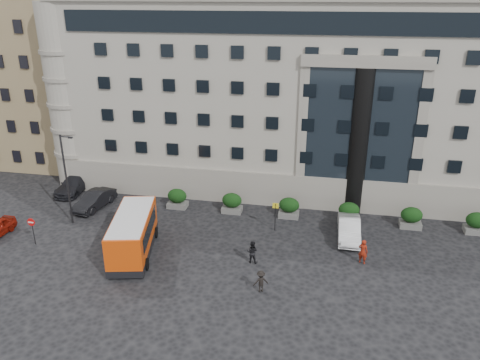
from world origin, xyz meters
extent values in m
plane|color=black|center=(0.00, 0.00, 0.00)|extent=(120.00, 120.00, 0.00)
cube|color=#9B9789|center=(6.00, 22.00, 9.00)|extent=(44.00, 24.00, 18.00)
cylinder|color=black|center=(12.00, 10.30, 6.50)|extent=(1.80, 1.80, 13.00)
cube|color=#897250|center=(-24.00, 20.00, 10.00)|extent=(14.00, 14.00, 20.00)
cube|color=#7C6148|center=(-27.00, 38.00, 11.00)|extent=(13.00, 13.00, 22.00)
cube|color=#61615E|center=(-4.00, 7.80, 0.25)|extent=(1.80, 1.20, 0.50)
ellipsoid|color=black|center=(-4.00, 7.80, 1.17)|extent=(1.80, 1.26, 1.34)
cube|color=#61615E|center=(1.20, 7.80, 0.25)|extent=(1.80, 1.20, 0.50)
ellipsoid|color=black|center=(1.20, 7.80, 1.17)|extent=(1.80, 1.26, 1.34)
cube|color=#61615E|center=(6.40, 7.80, 0.25)|extent=(1.80, 1.20, 0.50)
ellipsoid|color=black|center=(6.40, 7.80, 1.17)|extent=(1.80, 1.26, 1.34)
cube|color=#61615E|center=(11.60, 7.80, 0.25)|extent=(1.80, 1.20, 0.50)
ellipsoid|color=black|center=(11.60, 7.80, 1.17)|extent=(1.80, 1.26, 1.34)
cube|color=#61615E|center=(16.80, 7.80, 0.25)|extent=(1.80, 1.20, 0.50)
ellipsoid|color=black|center=(16.80, 7.80, 1.17)|extent=(1.80, 1.26, 1.34)
cube|color=#61615E|center=(22.00, 7.80, 0.25)|extent=(1.80, 1.20, 0.50)
ellipsoid|color=black|center=(22.00, 7.80, 1.17)|extent=(1.80, 1.26, 1.34)
cylinder|color=#262628|center=(-12.00, 3.00, 4.00)|extent=(0.16, 0.16, 8.00)
cylinder|color=#262628|center=(-11.55, 3.00, 7.85)|extent=(0.90, 0.12, 0.12)
cube|color=black|center=(-11.10, 3.00, 7.80)|extent=(0.35, 0.18, 0.14)
cylinder|color=#262628|center=(5.50, 5.00, 1.25)|extent=(0.08, 0.08, 2.50)
cube|color=yellow|center=(5.50, 5.00, 2.30)|extent=(0.50, 0.06, 0.45)
cylinder|color=#262628|center=(-13.00, -1.00, 1.10)|extent=(0.08, 0.08, 2.20)
cylinder|color=red|center=(-13.00, -1.06, 2.00)|extent=(0.64, 0.05, 0.64)
cube|color=white|center=(-13.00, -1.10, 2.00)|extent=(0.45, 0.04, 0.10)
cube|color=#D24009|center=(-4.69, -0.72, 1.83)|extent=(4.18, 7.91, 2.57)
cube|color=black|center=(-4.69, -0.72, 0.45)|extent=(4.22, 7.96, 0.55)
cube|color=black|center=(-4.69, -0.72, 2.10)|extent=(3.87, 6.31, 1.13)
cube|color=silver|center=(-4.69, -0.72, 3.07)|extent=(3.97, 7.51, 0.18)
cylinder|color=black|center=(-5.42, -3.35, 0.45)|extent=(0.47, 0.94, 0.90)
cylinder|color=black|center=(-2.90, -2.78, 0.45)|extent=(0.47, 0.94, 0.90)
cylinder|color=black|center=(-6.48, 1.34, 0.45)|extent=(0.47, 0.94, 0.90)
cylinder|color=black|center=(-3.97, 1.91, 0.45)|extent=(0.47, 0.94, 0.90)
cube|color=maroon|center=(-12.16, 15.76, 1.38)|extent=(2.61, 3.53, 2.23)
cube|color=maroon|center=(-11.74, 13.48, 1.02)|extent=(2.19, 1.76, 1.51)
cube|color=black|center=(-11.62, 12.87, 1.34)|extent=(1.69, 0.43, 0.71)
cylinder|color=black|center=(-12.72, 13.39, 0.37)|extent=(0.37, 0.78, 0.75)
cylinder|color=black|center=(-10.79, 13.75, 0.37)|extent=(0.37, 0.78, 0.75)
cylinder|color=black|center=(-13.26, 16.28, 0.37)|extent=(0.37, 0.78, 0.75)
cylinder|color=black|center=(-11.33, 16.64, 0.37)|extent=(0.37, 0.78, 0.75)
imported|color=black|center=(-11.50, 6.24, 0.79)|extent=(2.43, 4.98, 1.57)
imported|color=black|center=(-15.37, 9.43, 0.79)|extent=(2.37, 5.50, 1.58)
imported|color=black|center=(-12.87, 12.44, 0.65)|extent=(2.67, 4.90, 1.31)
imported|color=silver|center=(11.57, 4.84, 0.81)|extent=(1.77, 4.93, 1.62)
imported|color=maroon|center=(12.49, 1.16, 0.96)|extent=(0.83, 0.70, 1.93)
imported|color=black|center=(4.45, -0.32, 0.88)|extent=(0.90, 0.73, 1.76)
imported|color=black|center=(5.64, -3.81, 0.79)|extent=(1.17, 0.96, 1.57)
camera|label=1|loc=(9.34, -29.99, 18.71)|focal=35.00mm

